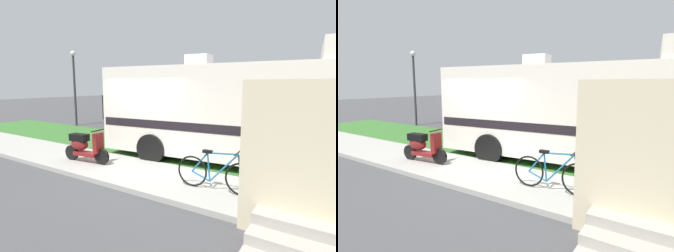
% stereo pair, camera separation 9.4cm
% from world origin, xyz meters
% --- Properties ---
extents(ground_plane, '(80.00, 80.00, 0.00)m').
position_xyz_m(ground_plane, '(0.00, 0.00, 0.00)').
color(ground_plane, '#424244').
extents(sidewalk, '(24.00, 2.00, 0.12)m').
position_xyz_m(sidewalk, '(0.00, -1.20, 0.06)').
color(sidewalk, '#9E9B93').
rests_on(sidewalk, ground).
extents(grass_strip, '(24.00, 3.40, 0.08)m').
position_xyz_m(grass_strip, '(0.00, 1.50, 0.04)').
color(grass_strip, '#336628').
rests_on(grass_strip, ground).
extents(motorhome_rv, '(7.95, 3.14, 3.35)m').
position_xyz_m(motorhome_rv, '(2.38, 1.24, 1.59)').
color(motorhome_rv, silver).
rests_on(motorhome_rv, ground).
extents(scooter, '(1.55, 0.52, 0.97)m').
position_xyz_m(scooter, '(-1.27, -1.34, 0.58)').
color(scooter, black).
rests_on(scooter, ground).
extents(bicycle, '(1.76, 0.52, 0.90)m').
position_xyz_m(bicycle, '(2.75, -1.32, 0.50)').
color(bicycle, black).
rests_on(bicycle, ground).
extents(pickup_truck_near, '(5.38, 2.25, 1.72)m').
position_xyz_m(pickup_truck_near, '(-4.90, 5.69, 0.92)').
color(pickup_truck_near, '#1E2328').
rests_on(pickup_truck_near, ground).
extents(porch_steps, '(2.00, 1.26, 2.40)m').
position_xyz_m(porch_steps, '(4.55, -2.29, 0.97)').
color(porch_steps, '#9E998E').
rests_on(porch_steps, ground).
extents(bottle_green, '(0.07, 0.07, 0.29)m').
position_xyz_m(bottle_green, '(4.65, -0.69, 0.24)').
color(bottle_green, '#19722D').
rests_on(bottle_green, ground).
extents(bottle_spare, '(0.07, 0.07, 0.25)m').
position_xyz_m(bottle_spare, '(4.74, -1.22, 0.23)').
color(bottle_spare, navy).
rests_on(bottle_spare, ground).
extents(street_lamp_post, '(0.28, 0.28, 4.17)m').
position_xyz_m(street_lamp_post, '(-7.86, 3.60, 2.54)').
color(street_lamp_post, '#333338').
rests_on(street_lamp_post, ground).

